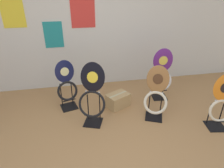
% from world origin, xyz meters
% --- Properties ---
extents(ground_plane, '(14.00, 14.00, 0.00)m').
position_xyz_m(ground_plane, '(0.00, 0.00, 0.00)').
color(ground_plane, '#A37547').
extents(wall_back, '(8.00, 0.07, 2.60)m').
position_xyz_m(wall_back, '(-0.00, 2.28, 1.30)').
color(wall_back, silver).
rests_on(wall_back, ground_plane).
extents(toilet_seat_display_woodgrain, '(0.48, 0.47, 0.87)m').
position_xyz_m(toilet_seat_display_woodgrain, '(0.81, 0.84, 0.41)').
color(toilet_seat_display_woodgrain, black).
rests_on(toilet_seat_display_woodgrain, ground_plane).
extents(toilet_seat_display_purple_note, '(0.41, 0.31, 1.00)m').
position_xyz_m(toilet_seat_display_purple_note, '(1.15, 1.41, 0.49)').
color(toilet_seat_display_purple_note, black).
rests_on(toilet_seat_display_purple_note, ground_plane).
extents(toilet_seat_display_navy_moon, '(0.38, 0.34, 0.90)m').
position_xyz_m(toilet_seat_display_navy_moon, '(-0.62, 1.39, 0.42)').
color(toilet_seat_display_navy_moon, black).
rests_on(toilet_seat_display_navy_moon, ground_plane).
extents(toilet_seat_display_orange_sun, '(0.38, 0.32, 0.91)m').
position_xyz_m(toilet_seat_display_orange_sun, '(1.67, 0.38, 0.41)').
color(toilet_seat_display_orange_sun, black).
rests_on(toilet_seat_display_orange_sun, ground_plane).
extents(toilet_seat_display_jazz_black, '(0.47, 0.40, 1.00)m').
position_xyz_m(toilet_seat_display_jazz_black, '(-0.22, 0.88, 0.47)').
color(toilet_seat_display_jazz_black, black).
rests_on(toilet_seat_display_jazz_black, ground_plane).
extents(storage_box, '(0.48, 0.42, 0.25)m').
position_xyz_m(storage_box, '(0.27, 1.26, 0.12)').
color(storage_box, tan).
rests_on(storage_box, ground_plane).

